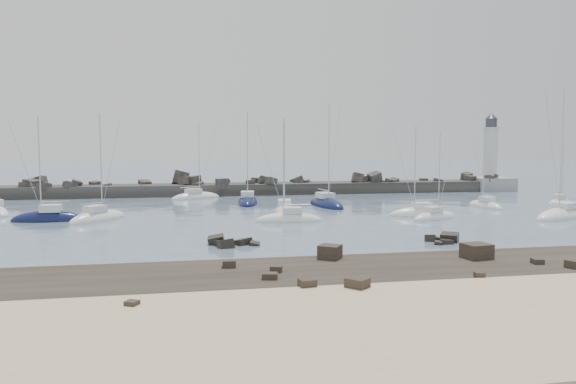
# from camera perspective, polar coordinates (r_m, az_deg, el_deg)

# --- Properties ---
(ground) EXTENTS (400.00, 400.00, 0.00)m
(ground) POSITION_cam_1_polar(r_m,az_deg,el_deg) (56.47, -2.28, -3.70)
(ground) COLOR slate
(ground) RESTS_ON ground
(sand_strip) EXTENTS (140.00, 14.00, 1.00)m
(sand_strip) POSITION_cam_1_polar(r_m,az_deg,el_deg) (26.08, 8.63, -14.17)
(sand_strip) COLOR beige
(sand_strip) RESTS_ON ground
(rock_shelf) EXTENTS (140.00, 12.00, 1.73)m
(rock_shelf) POSITION_cam_1_polar(r_m,az_deg,el_deg) (35.27, 2.96, -8.98)
(rock_shelf) COLOR black
(rock_shelf) RESTS_ON ground
(rock_cluster_near) EXTENTS (4.40, 3.18, 1.66)m
(rock_cluster_near) POSITION_cam_1_polar(r_m,az_deg,el_deg) (47.46, -6.06, -5.37)
(rock_cluster_near) COLOR black
(rock_cluster_near) RESTS_ON ground
(rock_cluster_far) EXTENTS (3.23, 3.02, 1.42)m
(rock_cluster_far) POSITION_cam_1_polar(r_m,az_deg,el_deg) (50.68, 15.56, -4.82)
(rock_cluster_far) COLOR black
(rock_cluster_far) RESTS_ON ground
(breakwater) EXTENTS (115.00, 7.45, 5.59)m
(breakwater) POSITION_cam_1_polar(r_m,az_deg,el_deg) (93.55, -10.30, -0.11)
(breakwater) COLOR #2B2926
(breakwater) RESTS_ON ground
(lighthouse) EXTENTS (7.00, 7.00, 14.60)m
(lighthouse) POSITION_cam_1_polar(r_m,az_deg,el_deg) (108.51, 19.81, 1.83)
(lighthouse) COLOR gray
(lighthouse) RESTS_ON ground
(sailboat_2) EXTENTS (7.69, 2.45, 12.44)m
(sailboat_2) POSITION_cam_1_polar(r_m,az_deg,el_deg) (66.94, -23.22, -2.59)
(sailboat_2) COLOR #0E163E
(sailboat_2) RESTS_ON ground
(sailboat_3) EXTENTS (6.83, 7.87, 12.79)m
(sailboat_3) POSITION_cam_1_polar(r_m,az_deg,el_deg) (65.69, -18.73, -2.60)
(sailboat_3) COLOR white
(sailboat_3) RESTS_ON ground
(sailboat_4) EXTENTS (8.34, 5.74, 12.73)m
(sailboat_4) POSITION_cam_1_polar(r_m,az_deg,el_deg) (87.62, -9.35, -0.57)
(sailboat_4) COLOR white
(sailboat_4) RESTS_ON ground
(sailboat_5) EXTENTS (7.48, 2.93, 11.69)m
(sailboat_5) POSITION_cam_1_polar(r_m,az_deg,el_deg) (61.16, 0.11, -2.89)
(sailboat_5) COLOR white
(sailboat_5) RESTS_ON ground
(sailboat_6) EXTENTS (3.80, 8.15, 12.53)m
(sailboat_6) POSITION_cam_1_polar(r_m,az_deg,el_deg) (68.27, -0.36, -2.06)
(sailboat_6) COLOR white
(sailboat_6) RESTS_ON ground
(sailboat_7) EXTENTS (6.90, 4.61, 10.62)m
(sailboat_7) POSITION_cam_1_polar(r_m,az_deg,el_deg) (65.48, 14.71, -2.54)
(sailboat_7) COLOR white
(sailboat_7) RESTS_ON ground
(sailboat_8) EXTENTS (4.18, 9.69, 14.87)m
(sailboat_8) POSITION_cam_1_polar(r_m,az_deg,el_deg) (76.14, 3.91, -1.34)
(sailboat_8) COLOR #0E163E
(sailboat_8) RESTS_ON ground
(sailboat_9) EXTENTS (7.27, 2.55, 11.50)m
(sailboat_9) POSITION_cam_1_polar(r_m,az_deg,el_deg) (67.93, 13.17, -2.23)
(sailboat_9) COLOR white
(sailboat_9) RESTS_ON ground
(sailboat_10) EXTENTS (2.69, 6.91, 10.82)m
(sailboat_10) POSITION_cam_1_polar(r_m,az_deg,el_deg) (79.11, 19.40, -1.38)
(sailboat_10) COLOR white
(sailboat_10) RESTS_ON ground
(sailboat_11) EXTENTS (10.26, 7.02, 15.54)m
(sailboat_11) POSITION_cam_1_polar(r_m,az_deg,el_deg) (71.55, 26.12, -2.25)
(sailboat_11) COLOR white
(sailboat_11) RESTS_ON ground
(sailboat_12) EXTENTS (6.06, 4.59, 9.65)m
(sailboat_12) POSITION_cam_1_polar(r_m,az_deg,el_deg) (86.85, 25.89, -1.05)
(sailboat_12) COLOR white
(sailboat_12) RESTS_ON ground
(sailboat_13) EXTENTS (3.91, 9.07, 13.99)m
(sailboat_13) POSITION_cam_1_polar(r_m,az_deg,el_deg) (79.14, -4.12, -1.09)
(sailboat_13) COLOR #0E163E
(sailboat_13) RESTS_ON ground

